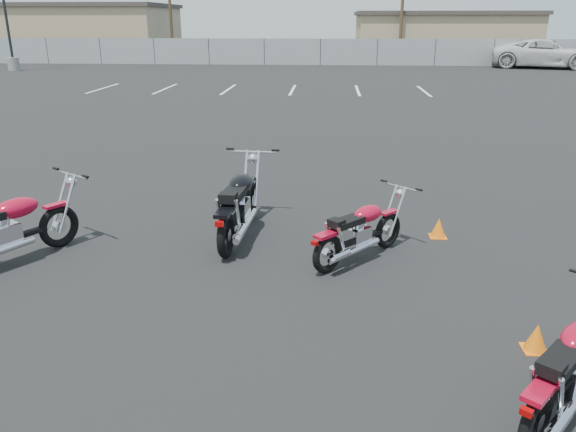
# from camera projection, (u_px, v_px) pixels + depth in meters

# --- Properties ---
(ground) EXTENTS (120.00, 120.00, 0.00)m
(ground) POSITION_uv_depth(u_px,v_px,m) (269.00, 280.00, 7.05)
(ground) COLOR black
(ground) RESTS_ON ground
(motorcycle_front_red) EXTENTS (1.52, 2.03, 1.06)m
(motorcycle_front_red) POSITION_uv_depth(u_px,v_px,m) (6.00, 230.00, 7.37)
(motorcycle_front_red) COLOR black
(motorcycle_front_red) RESTS_ON ground
(motorcycle_second_black) EXTENTS (0.88, 2.28, 1.12)m
(motorcycle_second_black) POSITION_uv_depth(u_px,v_px,m) (239.00, 204.00, 8.30)
(motorcycle_second_black) COLOR black
(motorcycle_second_black) RESTS_ON ground
(motorcycle_third_red) EXTENTS (1.50, 1.57, 0.90)m
(motorcycle_third_red) POSITION_uv_depth(u_px,v_px,m) (360.00, 231.00, 7.53)
(motorcycle_third_red) COLOR black
(motorcycle_third_red) RESTS_ON ground
(motorcycle_rear_red) EXTENTS (1.45, 1.63, 0.90)m
(motorcycle_rear_red) POSITION_uv_depth(u_px,v_px,m) (569.00, 369.00, 4.57)
(motorcycle_rear_red) COLOR black
(motorcycle_rear_red) RESTS_ON ground
(training_cone_near) EXTENTS (0.25, 0.25, 0.29)m
(training_cone_near) POSITION_uv_depth(u_px,v_px,m) (438.00, 228.00, 8.40)
(training_cone_near) COLOR orange
(training_cone_near) RESTS_ON ground
(training_cone_far) EXTENTS (0.24, 0.24, 0.28)m
(training_cone_far) POSITION_uv_depth(u_px,v_px,m) (536.00, 337.00, 5.52)
(training_cone_far) COLOR orange
(training_cone_far) RESTS_ON ground
(light_pole_west) EXTENTS (0.80, 0.70, 9.22)m
(light_pole_west) POSITION_uv_depth(u_px,v_px,m) (9.00, 32.00, 34.90)
(light_pole_west) COLOR gray
(light_pole_west) RESTS_ON ground
(chainlink_fence) EXTENTS (80.06, 0.06, 1.80)m
(chainlink_fence) POSITION_uv_depth(u_px,v_px,m) (320.00, 52.00, 39.68)
(chainlink_fence) COLOR gray
(chainlink_fence) RESTS_ON ground
(tan_building_west) EXTENTS (18.40, 10.40, 4.30)m
(tan_building_west) POSITION_uv_depth(u_px,v_px,m) (62.00, 31.00, 47.36)
(tan_building_west) COLOR tan
(tan_building_west) RESTS_ON ground
(tan_building_east) EXTENTS (14.40, 9.40, 3.70)m
(tan_building_east) POSITION_uv_depth(u_px,v_px,m) (441.00, 35.00, 47.15)
(tan_building_east) COLOR tan
(tan_building_east) RESTS_ON ground
(parking_line_stripes) EXTENTS (15.12, 4.00, 0.01)m
(parking_line_stripes) POSITION_uv_depth(u_px,v_px,m) (260.00, 90.00, 26.04)
(parking_line_stripes) COLOR silver
(parking_line_stripes) RESTS_ON ground
(white_van) EXTENTS (5.04, 8.23, 2.92)m
(white_van) POSITION_uv_depth(u_px,v_px,m) (546.00, 45.00, 36.94)
(white_van) COLOR silver
(white_van) RESTS_ON ground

